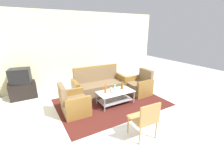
{
  "coord_description": "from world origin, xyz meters",
  "views": [
    {
      "loc": [
        -2.33,
        -3.0,
        2.2
      ],
      "look_at": [
        -0.18,
        0.67,
        0.65
      ],
      "focal_mm": 24.68,
      "sensor_mm": 36.0,
      "label": 1
    }
  ],
  "objects_px": {
    "armchair_left": "(74,104)",
    "tv_stand": "(23,90)",
    "bottle_clear": "(115,90)",
    "armchair_right": "(139,86)",
    "coffee_table": "(115,96)",
    "bottle_orange": "(105,89)",
    "wicker_chair": "(145,118)",
    "couch": "(99,86)",
    "bottle_green": "(115,87)",
    "bottle_brown": "(122,86)",
    "television": "(20,76)",
    "cup": "(111,90)"
  },
  "relations": [
    {
      "from": "couch",
      "to": "bottle_orange",
      "type": "xyz_separation_m",
      "value": [
        -0.2,
        -0.84,
        0.2
      ]
    },
    {
      "from": "bottle_orange",
      "to": "cup",
      "type": "xyz_separation_m",
      "value": [
        0.21,
        0.03,
        -0.06
      ]
    },
    {
      "from": "television",
      "to": "wicker_chair",
      "type": "bearing_deg",
      "value": 131.46
    },
    {
      "from": "bottle_clear",
      "to": "tv_stand",
      "type": "distance_m",
      "value": 3.09
    },
    {
      "from": "armchair_left",
      "to": "cup",
      "type": "relative_size",
      "value": 8.5
    },
    {
      "from": "bottle_brown",
      "to": "wicker_chair",
      "type": "height_order",
      "value": "wicker_chair"
    },
    {
      "from": "armchair_right",
      "to": "wicker_chair",
      "type": "distance_m",
      "value": 2.37
    },
    {
      "from": "bottle_green",
      "to": "bottle_orange",
      "type": "bearing_deg",
      "value": -169.34
    },
    {
      "from": "bottle_brown",
      "to": "wicker_chair",
      "type": "distance_m",
      "value": 1.82
    },
    {
      "from": "couch",
      "to": "armchair_left",
      "type": "distance_m",
      "value": 1.41
    },
    {
      "from": "coffee_table",
      "to": "bottle_green",
      "type": "xyz_separation_m",
      "value": [
        0.06,
        0.12,
        0.23
      ]
    },
    {
      "from": "armchair_right",
      "to": "bottle_brown",
      "type": "distance_m",
      "value": 0.88
    },
    {
      "from": "coffee_table",
      "to": "wicker_chair",
      "type": "relative_size",
      "value": 1.31
    },
    {
      "from": "couch",
      "to": "tv_stand",
      "type": "distance_m",
      "value": 2.52
    },
    {
      "from": "couch",
      "to": "bottle_orange",
      "type": "distance_m",
      "value": 0.89
    },
    {
      "from": "bottle_green",
      "to": "tv_stand",
      "type": "relative_size",
      "value": 0.3
    },
    {
      "from": "wicker_chair",
      "to": "bottle_orange",
      "type": "bearing_deg",
      "value": 93.44
    },
    {
      "from": "armchair_right",
      "to": "bottle_orange",
      "type": "xyz_separation_m",
      "value": [
        -1.44,
        -0.17,
        0.23
      ]
    },
    {
      "from": "television",
      "to": "wicker_chair",
      "type": "distance_m",
      "value": 4.15
    },
    {
      "from": "armchair_right",
      "to": "bottle_orange",
      "type": "height_order",
      "value": "armchair_right"
    },
    {
      "from": "bottle_clear",
      "to": "armchair_right",
      "type": "bearing_deg",
      "value": 14.88
    },
    {
      "from": "bottle_brown",
      "to": "television",
      "type": "distance_m",
      "value": 3.28
    },
    {
      "from": "armchair_right",
      "to": "television",
      "type": "relative_size",
      "value": 1.26
    },
    {
      "from": "armchair_right",
      "to": "television",
      "type": "bearing_deg",
      "value": 63.41
    },
    {
      "from": "cup",
      "to": "bottle_green",
      "type": "bearing_deg",
      "value": 14.98
    },
    {
      "from": "tv_stand",
      "to": "armchair_left",
      "type": "bearing_deg",
      "value": -58.14
    },
    {
      "from": "bottle_clear",
      "to": "wicker_chair",
      "type": "distance_m",
      "value": 1.57
    },
    {
      "from": "bottle_green",
      "to": "armchair_right",
      "type": "bearing_deg",
      "value": 5.37
    },
    {
      "from": "bottle_clear",
      "to": "tv_stand",
      "type": "bearing_deg",
      "value": 139.04
    },
    {
      "from": "bottle_brown",
      "to": "cup",
      "type": "distance_m",
      "value": 0.39
    },
    {
      "from": "armchair_left",
      "to": "tv_stand",
      "type": "xyz_separation_m",
      "value": [
        -1.15,
        1.85,
        -0.03
      ]
    },
    {
      "from": "armchair_left",
      "to": "armchair_right",
      "type": "height_order",
      "value": "same"
    },
    {
      "from": "coffee_table",
      "to": "bottle_clear",
      "type": "height_order",
      "value": "bottle_clear"
    },
    {
      "from": "armchair_left",
      "to": "bottle_green",
      "type": "height_order",
      "value": "armchair_left"
    },
    {
      "from": "couch",
      "to": "bottle_green",
      "type": "bearing_deg",
      "value": 104.89
    },
    {
      "from": "couch",
      "to": "tv_stand",
      "type": "xyz_separation_m",
      "value": [
        -2.3,
        1.02,
        -0.06
      ]
    },
    {
      "from": "coffee_table",
      "to": "bottle_green",
      "type": "relative_size",
      "value": 4.58
    },
    {
      "from": "wicker_chair",
      "to": "couch",
      "type": "bearing_deg",
      "value": 88.82
    },
    {
      "from": "cup",
      "to": "bottle_brown",
      "type": "bearing_deg",
      "value": -1.31
    },
    {
      "from": "bottle_orange",
      "to": "bottle_green",
      "type": "height_order",
      "value": "bottle_orange"
    },
    {
      "from": "bottle_clear",
      "to": "bottle_brown",
      "type": "relative_size",
      "value": 1.1
    },
    {
      "from": "coffee_table",
      "to": "bottle_orange",
      "type": "distance_m",
      "value": 0.4
    },
    {
      "from": "cup",
      "to": "television",
      "type": "height_order",
      "value": "television"
    },
    {
      "from": "tv_stand",
      "to": "wicker_chair",
      "type": "distance_m",
      "value": 4.15
    },
    {
      "from": "cup",
      "to": "coffee_table",
      "type": "bearing_deg",
      "value": -41.25
    },
    {
      "from": "armchair_right",
      "to": "wicker_chair",
      "type": "bearing_deg",
      "value": 141.73
    },
    {
      "from": "armchair_left",
      "to": "bottle_brown",
      "type": "relative_size",
      "value": 3.46
    },
    {
      "from": "bottle_clear",
      "to": "bottle_green",
      "type": "xyz_separation_m",
      "value": [
        0.14,
        0.22,
        -0.01
      ]
    },
    {
      "from": "coffee_table",
      "to": "bottle_brown",
      "type": "xyz_separation_m",
      "value": [
        0.29,
        0.07,
        0.23
      ]
    },
    {
      "from": "coffee_table",
      "to": "bottle_clear",
      "type": "relative_size",
      "value": 4.07
    }
  ]
}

